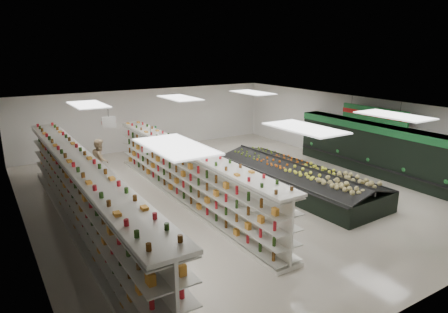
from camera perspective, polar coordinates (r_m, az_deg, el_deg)
floor at (r=15.40m, az=0.56°, el=-4.99°), size 16.00×16.00×0.00m
ceiling at (r=14.59m, az=0.60°, el=6.87°), size 14.00×16.00×0.02m
wall_back at (r=21.93m, az=-10.80°, el=5.27°), size 14.00×0.02×3.20m
wall_front at (r=9.59m, az=27.68°, el=-9.67°), size 14.00×0.02×3.20m
wall_left at (r=12.75m, az=-27.04°, el=-3.55°), size 0.02×16.00×3.20m
wall_right at (r=19.50m, az=18.23°, el=3.51°), size 0.02×16.00×3.20m
produce_wall_case at (r=18.31m, az=20.75°, el=1.38°), size 0.93×8.00×2.20m
aisle_sign_near at (r=11.21m, az=-10.34°, el=1.64°), size 0.52×0.06×0.75m
aisle_sign_far at (r=14.93m, az=-16.12°, el=4.72°), size 0.52×0.06×0.75m
hortifruti_banner at (r=17.81m, az=20.61°, el=5.67°), size 0.12×3.20×0.95m
gondola_left at (r=12.52m, az=-19.43°, el=-5.85°), size 0.96×12.83×2.22m
gondola_center at (r=14.36m, az=-5.45°, el=-2.78°), size 0.87×11.36×1.97m
produce_island at (r=15.72m, az=10.21°, el=-2.93°), size 2.88×7.25×1.07m
soda_endcap at (r=20.43m, az=-10.99°, el=1.87°), size 1.24×0.98×1.40m
shopper_main at (r=12.30m, az=6.89°, el=-6.66°), size 0.56×0.37×1.54m
shopper_background at (r=17.25m, az=-17.25°, el=-0.42°), size 0.79×0.97×1.73m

